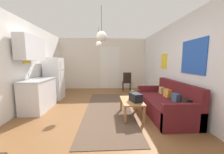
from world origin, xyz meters
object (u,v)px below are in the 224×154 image
object	(u,v)px
coffee_table	(131,102)
pendant_lamp_far	(99,44)
handbag	(136,97)
accent_chair	(127,81)
refrigerator	(54,79)
bamboo_vase	(132,95)
pendant_lamp_near	(102,36)
couch	(166,104)

from	to	relation	value
coffee_table	pendant_lamp_far	bearing A→B (deg)	122.94
handbag	accent_chair	distance (m)	2.97
refrigerator	pendant_lamp_far	bearing A→B (deg)	-10.34
bamboo_vase	pendant_lamp_near	xyz separation A→B (m)	(-0.80, -0.37, 1.44)
refrigerator	pendant_lamp_far	size ratio (longest dim) A/B	2.30
accent_chair	pendant_lamp_far	world-z (taller)	pendant_lamp_far
pendant_lamp_far	handbag	bearing A→B (deg)	-56.99
accent_chair	refrigerator	bearing A→B (deg)	24.02
pendant_lamp_near	refrigerator	bearing A→B (deg)	133.31
handbag	accent_chair	world-z (taller)	accent_chair
refrigerator	pendant_lamp_near	size ratio (longest dim) A/B	2.08
coffee_table	pendant_lamp_far	size ratio (longest dim) A/B	1.26
refrigerator	pendant_lamp_near	world-z (taller)	pendant_lamp_near
couch	pendant_lamp_far	distance (m)	2.90
coffee_table	pendant_lamp_near	bearing A→B (deg)	-160.10
handbag	pendant_lamp_near	world-z (taller)	pendant_lamp_near
handbag	refrigerator	distance (m)	3.27
bamboo_vase	pendant_lamp_near	world-z (taller)	pendant_lamp_near
pendant_lamp_near	coffee_table	bearing A→B (deg)	19.90
accent_chair	pendant_lamp_far	distance (m)	2.46
bamboo_vase	pendant_lamp_far	size ratio (longest dim) A/B	0.65
handbag	accent_chair	size ratio (longest dim) A/B	0.41
couch	coffee_table	xyz separation A→B (m)	(-0.98, -0.10, 0.10)
coffee_table	handbag	distance (m)	0.22
accent_chair	pendant_lamp_near	bearing A→B (deg)	73.67
accent_chair	pendant_lamp_near	distance (m)	3.63
refrigerator	coffee_table	bearing A→B (deg)	-33.11
pendant_lamp_near	pendant_lamp_far	xyz separation A→B (m)	(-0.15, 1.67, 0.06)
accent_chair	bamboo_vase	bearing A→B (deg)	86.81
coffee_table	bamboo_vase	xyz separation A→B (m)	(0.04, 0.10, 0.18)
refrigerator	pendant_lamp_far	xyz separation A→B (m)	(1.72, -0.31, 1.26)
bamboo_vase	accent_chair	world-z (taller)	accent_chair
coffee_table	bamboo_vase	size ratio (longest dim) A/B	1.93
bamboo_vase	refrigerator	xyz separation A→B (m)	(-2.67, 1.61, 0.24)
coffee_table	pendant_lamp_near	world-z (taller)	pendant_lamp_near
bamboo_vase	pendant_lamp_far	world-z (taller)	pendant_lamp_far
bamboo_vase	coffee_table	bearing A→B (deg)	-113.59
coffee_table	pendant_lamp_near	size ratio (longest dim) A/B	1.14
couch	refrigerator	xyz separation A→B (m)	(-3.61, 1.61, 0.51)
refrigerator	pendant_lamp_near	distance (m)	2.98
accent_chair	pendant_lamp_far	bearing A→B (deg)	52.12
pendant_lamp_near	bamboo_vase	bearing A→B (deg)	25.14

